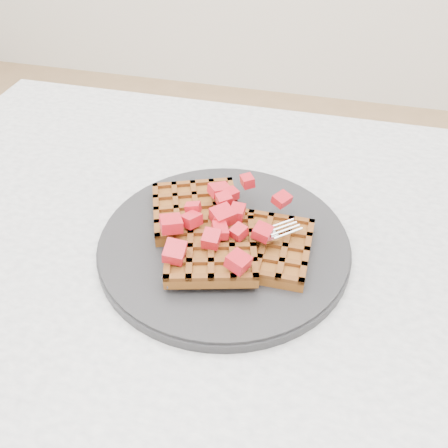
% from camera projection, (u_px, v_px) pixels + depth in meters
% --- Properties ---
extents(table, '(1.20, 0.80, 0.75)m').
position_uv_depth(table, '(292.00, 341.00, 0.65)').
color(table, silver).
rests_on(table, ground).
extents(plate, '(0.31, 0.31, 0.02)m').
position_uv_depth(plate, '(224.00, 244.00, 0.61)').
color(plate, black).
rests_on(plate, table).
extents(waffles, '(0.22, 0.21, 0.03)m').
position_uv_depth(waffles, '(223.00, 234.00, 0.59)').
color(waffles, brown).
rests_on(waffles, plate).
extents(strawberry_pile, '(0.15, 0.15, 0.02)m').
position_uv_depth(strawberry_pile, '(224.00, 215.00, 0.58)').
color(strawberry_pile, '#A40513').
rests_on(strawberry_pile, waffles).
extents(fork, '(0.15, 0.14, 0.02)m').
position_uv_depth(fork, '(243.00, 256.00, 0.57)').
color(fork, silver).
rests_on(fork, plate).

